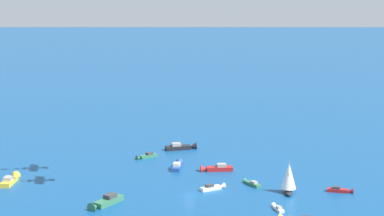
{
  "coord_description": "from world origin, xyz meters",
  "views": [
    {
      "loc": [
        153.38,
        7.64,
        51.26
      ],
      "look_at": [
        -0.11,
        0.6,
        23.1
      ],
      "focal_mm": 57.78,
      "sensor_mm": 36.0,
      "label": 1
    }
  ],
  "objects_px": {
    "motorboat_inshore": "(105,202)",
    "motorboat_trailing": "(251,183)",
    "motorboat_mid_cluster": "(11,180)",
    "motorboat_outer_ring_d": "(146,156)",
    "motorboat_outer_ring_c": "(277,208)",
    "motorboat_outer_ring_b": "(178,165)",
    "motorboat_near_centre": "(341,190)",
    "sailboat_offshore": "(289,177)",
    "motorboat_outer_ring_a": "(182,147)",
    "motorboat_outer_ring_e": "(214,187)",
    "motorboat_ahead": "(215,168)"
  },
  "relations": [
    {
      "from": "motorboat_mid_cluster",
      "to": "motorboat_outer_ring_a",
      "type": "height_order",
      "value": "motorboat_outer_ring_a"
    },
    {
      "from": "motorboat_ahead",
      "to": "motorboat_trailing",
      "type": "bearing_deg",
      "value": 36.84
    },
    {
      "from": "motorboat_outer_ring_c",
      "to": "motorboat_outer_ring_d",
      "type": "bearing_deg",
      "value": -140.95
    },
    {
      "from": "motorboat_inshore",
      "to": "motorboat_outer_ring_d",
      "type": "relative_size",
      "value": 1.56
    },
    {
      "from": "motorboat_outer_ring_a",
      "to": "motorboat_outer_ring_b",
      "type": "relative_size",
      "value": 1.17
    },
    {
      "from": "motorboat_inshore",
      "to": "motorboat_outer_ring_b",
      "type": "distance_m",
      "value": 38.05
    },
    {
      "from": "motorboat_outer_ring_a",
      "to": "motorboat_outer_ring_d",
      "type": "xyz_separation_m",
      "value": [
        11.62,
        -10.99,
        -0.26
      ]
    },
    {
      "from": "sailboat_offshore",
      "to": "motorboat_outer_ring_d",
      "type": "xyz_separation_m",
      "value": [
        -33.47,
        -41.77,
        -3.64
      ]
    },
    {
      "from": "motorboat_trailing",
      "to": "motorboat_mid_cluster",
      "type": "bearing_deg",
      "value": -89.34
    },
    {
      "from": "motorboat_mid_cluster",
      "to": "motorboat_outer_ring_b",
      "type": "relative_size",
      "value": 1.09
    },
    {
      "from": "sailboat_offshore",
      "to": "motorboat_outer_ring_c",
      "type": "bearing_deg",
      "value": -17.41
    },
    {
      "from": "motorboat_ahead",
      "to": "motorboat_outer_ring_a",
      "type": "height_order",
      "value": "motorboat_outer_ring_a"
    },
    {
      "from": "motorboat_near_centre",
      "to": "motorboat_outer_ring_b",
      "type": "relative_size",
      "value": 0.75
    },
    {
      "from": "motorboat_outer_ring_a",
      "to": "motorboat_outer_ring_d",
      "type": "relative_size",
      "value": 1.6
    },
    {
      "from": "motorboat_mid_cluster",
      "to": "motorboat_outer_ring_d",
      "type": "bearing_deg",
      "value": 129.0
    },
    {
      "from": "motorboat_trailing",
      "to": "motorboat_ahead",
      "type": "relative_size",
      "value": 0.6
    },
    {
      "from": "motorboat_trailing",
      "to": "motorboat_outer_ring_a",
      "type": "height_order",
      "value": "motorboat_outer_ring_a"
    },
    {
      "from": "motorboat_mid_cluster",
      "to": "motorboat_outer_ring_c",
      "type": "bearing_deg",
      "value": 75.44
    },
    {
      "from": "motorboat_outer_ring_a",
      "to": "motorboat_outer_ring_d",
      "type": "bearing_deg",
      "value": -43.4
    },
    {
      "from": "motorboat_inshore",
      "to": "motorboat_trailing",
      "type": "height_order",
      "value": "motorboat_inshore"
    },
    {
      "from": "motorboat_near_centre",
      "to": "motorboat_ahead",
      "type": "bearing_deg",
      "value": -119.12
    },
    {
      "from": "motorboat_ahead",
      "to": "motorboat_outer_ring_b",
      "type": "xyz_separation_m",
      "value": [
        -2.78,
        -11.37,
        -0.03
      ]
    },
    {
      "from": "motorboat_trailing",
      "to": "motorboat_outer_ring_b",
      "type": "relative_size",
      "value": 0.64
    },
    {
      "from": "motorboat_mid_cluster",
      "to": "motorboat_outer_ring_c",
      "type": "xyz_separation_m",
      "value": [
        18.69,
        72.0,
        -0.39
      ]
    },
    {
      "from": "sailboat_offshore",
      "to": "motorboat_outer_ring_e",
      "type": "distance_m",
      "value": 20.04
    },
    {
      "from": "motorboat_ahead",
      "to": "motorboat_outer_ring_d",
      "type": "distance_m",
      "value": 26.21
    },
    {
      "from": "motorboat_near_centre",
      "to": "motorboat_outer_ring_b",
      "type": "height_order",
      "value": "motorboat_outer_ring_b"
    },
    {
      "from": "motorboat_near_centre",
      "to": "motorboat_outer_ring_a",
      "type": "bearing_deg",
      "value": -134.44
    },
    {
      "from": "motorboat_inshore",
      "to": "motorboat_mid_cluster",
      "type": "bearing_deg",
      "value": -121.05
    },
    {
      "from": "motorboat_near_centre",
      "to": "motorboat_ahead",
      "type": "height_order",
      "value": "motorboat_ahead"
    },
    {
      "from": "motorboat_trailing",
      "to": "motorboat_ahead",
      "type": "distance_m",
      "value": 16.63
    },
    {
      "from": "motorboat_inshore",
      "to": "motorboat_outer_ring_b",
      "type": "relative_size",
      "value": 1.13
    },
    {
      "from": "motorboat_outer_ring_b",
      "to": "motorboat_outer_ring_e",
      "type": "relative_size",
      "value": 1.32
    },
    {
      "from": "motorboat_outer_ring_d",
      "to": "motorboat_outer_ring_e",
      "type": "bearing_deg",
      "value": 35.21
    },
    {
      "from": "motorboat_outer_ring_b",
      "to": "sailboat_offshore",
      "type": "bearing_deg",
      "value": 53.8
    },
    {
      "from": "motorboat_near_centre",
      "to": "motorboat_mid_cluster",
      "type": "height_order",
      "value": "motorboat_mid_cluster"
    },
    {
      "from": "motorboat_inshore",
      "to": "motorboat_mid_cluster",
      "type": "relative_size",
      "value": 1.04
    },
    {
      "from": "motorboat_inshore",
      "to": "motorboat_ahead",
      "type": "relative_size",
      "value": 1.08
    },
    {
      "from": "motorboat_outer_ring_a",
      "to": "motorboat_outer_ring_b",
      "type": "xyz_separation_m",
      "value": [
        22.54,
        -0.01,
        -0.11
      ]
    },
    {
      "from": "motorboat_outer_ring_b",
      "to": "motorboat_outer_ring_d",
      "type": "relative_size",
      "value": 1.37
    },
    {
      "from": "sailboat_offshore",
      "to": "motorboat_outer_ring_a",
      "type": "distance_m",
      "value": 54.7
    },
    {
      "from": "motorboat_outer_ring_a",
      "to": "sailboat_offshore",
      "type": "bearing_deg",
      "value": 34.33
    },
    {
      "from": "motorboat_ahead",
      "to": "motorboat_outer_ring_a",
      "type": "xyz_separation_m",
      "value": [
        -25.32,
        -11.36,
        0.08
      ]
    },
    {
      "from": "sailboat_offshore",
      "to": "motorboat_outer_ring_b",
      "type": "relative_size",
      "value": 0.99
    },
    {
      "from": "motorboat_ahead",
      "to": "motorboat_outer_ring_e",
      "type": "relative_size",
      "value": 1.39
    },
    {
      "from": "motorboat_mid_cluster",
      "to": "motorboat_outer_ring_d",
      "type": "relative_size",
      "value": 1.5
    },
    {
      "from": "motorboat_ahead",
      "to": "motorboat_outer_ring_d",
      "type": "xyz_separation_m",
      "value": [
        -13.7,
        -22.35,
        -0.19
      ]
    },
    {
      "from": "motorboat_outer_ring_e",
      "to": "motorboat_outer_ring_a",
      "type": "bearing_deg",
      "value": -165.43
    },
    {
      "from": "motorboat_mid_cluster",
      "to": "motorboat_outer_ring_c",
      "type": "height_order",
      "value": "motorboat_mid_cluster"
    },
    {
      "from": "motorboat_inshore",
      "to": "motorboat_outer_ring_c",
      "type": "bearing_deg",
      "value": 88.81
    }
  ]
}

